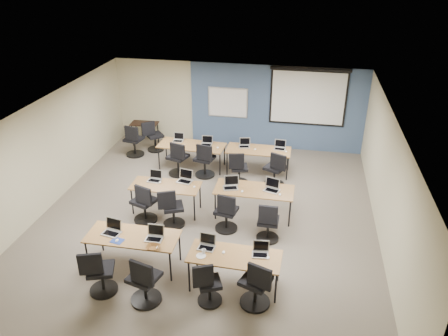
% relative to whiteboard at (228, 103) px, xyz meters
% --- Properties ---
extents(floor, '(8.00, 9.00, 0.02)m').
position_rel_whiteboard_xyz_m(floor, '(0.30, -4.43, -1.45)').
color(floor, '#6B6354').
rests_on(floor, ground).
extents(ceiling, '(8.00, 9.00, 0.02)m').
position_rel_whiteboard_xyz_m(ceiling, '(0.30, -4.43, 1.25)').
color(ceiling, white).
rests_on(ceiling, ground).
extents(wall_back, '(8.00, 0.04, 2.70)m').
position_rel_whiteboard_xyz_m(wall_back, '(0.30, 0.07, -0.10)').
color(wall_back, beige).
rests_on(wall_back, ground).
extents(wall_front, '(8.00, 0.04, 2.70)m').
position_rel_whiteboard_xyz_m(wall_front, '(0.30, -8.93, -0.10)').
color(wall_front, beige).
rests_on(wall_front, ground).
extents(wall_left, '(0.04, 9.00, 2.70)m').
position_rel_whiteboard_xyz_m(wall_left, '(-3.70, -4.43, -0.10)').
color(wall_left, beige).
rests_on(wall_left, ground).
extents(wall_right, '(0.04, 9.00, 2.70)m').
position_rel_whiteboard_xyz_m(wall_right, '(4.30, -4.43, -0.10)').
color(wall_right, beige).
rests_on(wall_right, ground).
extents(blue_accent_panel, '(5.50, 0.04, 2.70)m').
position_rel_whiteboard_xyz_m(blue_accent_panel, '(1.55, 0.04, -0.10)').
color(blue_accent_panel, '#3D5977').
rests_on(blue_accent_panel, wall_back).
extents(whiteboard, '(1.28, 0.03, 0.98)m').
position_rel_whiteboard_xyz_m(whiteboard, '(0.00, 0.00, 0.00)').
color(whiteboard, silver).
rests_on(whiteboard, wall_back).
extents(projector_screen, '(2.40, 0.10, 1.82)m').
position_rel_whiteboard_xyz_m(projector_screen, '(2.50, -0.02, 0.44)').
color(projector_screen, black).
rests_on(projector_screen, wall_back).
extents(training_table_front_left, '(1.85, 0.77, 0.73)m').
position_rel_whiteboard_xyz_m(training_table_front_left, '(-0.75, -6.48, -0.76)').
color(training_table_front_left, brown).
rests_on(training_table_front_left, floor).
extents(training_table_front_right, '(1.74, 0.73, 0.73)m').
position_rel_whiteboard_xyz_m(training_table_front_right, '(1.36, -6.72, -0.77)').
color(training_table_front_right, '#995828').
rests_on(training_table_front_right, floor).
extents(training_table_mid_left, '(1.68, 0.70, 0.73)m').
position_rel_whiteboard_xyz_m(training_table_mid_left, '(-0.73, -4.35, -0.77)').
color(training_table_mid_left, '#A67743').
rests_on(training_table_mid_left, floor).
extents(training_table_mid_right, '(1.88, 0.78, 0.73)m').
position_rel_whiteboard_xyz_m(training_table_mid_right, '(1.40, -4.14, -0.76)').
color(training_table_mid_right, '#A37038').
rests_on(training_table_mid_right, floor).
extents(training_table_back_left, '(1.94, 0.81, 0.73)m').
position_rel_whiteboard_xyz_m(training_table_back_left, '(-0.73, -1.89, -0.76)').
color(training_table_back_left, '#986944').
rests_on(training_table_back_left, floor).
extents(training_table_back_right, '(1.83, 0.76, 0.73)m').
position_rel_whiteboard_xyz_m(training_table_back_right, '(1.23, -1.85, -0.76)').
color(training_table_back_right, '#A47238').
rests_on(training_table_back_right, floor).
extents(laptop_0, '(0.36, 0.30, 0.27)m').
position_rel_whiteboard_xyz_m(laptop_0, '(-1.19, -6.44, -0.65)').
color(laptop_0, '#A2A2A9').
rests_on(laptop_0, training_table_front_left).
extents(mouse_0, '(0.08, 0.11, 0.04)m').
position_rel_whiteboard_xyz_m(mouse_0, '(-0.98, -6.70, -0.71)').
color(mouse_0, white).
rests_on(mouse_0, training_table_front_left).
extents(task_chair_0, '(0.55, 0.53, 1.01)m').
position_rel_whiteboard_xyz_m(task_chair_0, '(-1.08, -7.37, -1.03)').
color(task_chair_0, black).
rests_on(task_chair_0, floor).
extents(laptop_1, '(0.33, 0.28, 0.25)m').
position_rel_whiteboard_xyz_m(laptop_1, '(-0.28, -6.47, -0.66)').
color(laptop_1, silver).
rests_on(laptop_1, training_table_front_left).
extents(mouse_1, '(0.08, 0.10, 0.03)m').
position_rel_whiteboard_xyz_m(mouse_1, '(-0.12, -6.77, -0.71)').
color(mouse_1, white).
rests_on(mouse_1, training_table_front_left).
extents(task_chair_1, '(0.58, 0.58, 1.05)m').
position_rel_whiteboard_xyz_m(task_chair_1, '(-0.16, -7.46, -1.01)').
color(task_chair_1, black).
rests_on(task_chair_1, floor).
extents(laptop_2, '(0.32, 0.27, 0.24)m').
position_rel_whiteboard_xyz_m(laptop_2, '(0.79, -6.55, -0.66)').
color(laptop_2, silver).
rests_on(laptop_2, training_table_front_right).
extents(mouse_2, '(0.08, 0.10, 0.03)m').
position_rel_whiteboard_xyz_m(mouse_2, '(1.14, -6.67, -0.71)').
color(mouse_2, white).
rests_on(mouse_2, training_table_front_right).
extents(task_chair_2, '(0.49, 0.46, 0.95)m').
position_rel_whiteboard_xyz_m(task_chair_2, '(0.97, -7.26, -1.06)').
color(task_chair_2, black).
rests_on(task_chair_2, floor).
extents(laptop_3, '(0.31, 0.26, 0.24)m').
position_rel_whiteboard_xyz_m(laptop_3, '(1.83, -6.57, -0.66)').
color(laptop_3, silver).
rests_on(laptop_3, training_table_front_right).
extents(mouse_3, '(0.07, 0.10, 0.04)m').
position_rel_whiteboard_xyz_m(mouse_3, '(1.98, -6.68, -0.71)').
color(mouse_3, white).
rests_on(mouse_3, training_table_front_right).
extents(task_chair_3, '(0.59, 0.56, 1.04)m').
position_rel_whiteboard_xyz_m(task_chair_3, '(1.84, -7.15, -1.02)').
color(task_chair_3, black).
rests_on(task_chair_3, floor).
extents(laptop_4, '(0.32, 0.28, 0.25)m').
position_rel_whiteboard_xyz_m(laptop_4, '(-1.07, -4.16, -0.66)').
color(laptop_4, silver).
rests_on(laptop_4, training_table_mid_left).
extents(mouse_4, '(0.07, 0.10, 0.03)m').
position_rel_whiteboard_xyz_m(mouse_4, '(-0.90, -4.27, -0.71)').
color(mouse_4, white).
rests_on(mouse_4, training_table_mid_left).
extents(task_chair_4, '(0.59, 0.56, 1.04)m').
position_rel_whiteboard_xyz_m(task_chair_4, '(-1.10, -4.91, -1.02)').
color(task_chair_4, black).
rests_on(task_chair_4, floor).
extents(laptop_5, '(0.36, 0.30, 0.27)m').
position_rel_whiteboard_xyz_m(laptop_5, '(-0.32, -4.05, -0.65)').
color(laptop_5, '#B0B0B0').
rests_on(laptop_5, training_table_mid_left).
extents(mouse_5, '(0.08, 0.10, 0.03)m').
position_rel_whiteboard_xyz_m(mouse_5, '(-0.02, -4.33, -0.71)').
color(mouse_5, white).
rests_on(mouse_5, training_table_mid_left).
extents(task_chair_5, '(0.55, 0.52, 1.00)m').
position_rel_whiteboard_xyz_m(task_chair_5, '(-0.41, -4.96, -1.04)').
color(task_chair_5, black).
rests_on(task_chair_5, floor).
extents(laptop_6, '(0.35, 0.30, 0.27)m').
position_rel_whiteboard_xyz_m(laptop_6, '(0.84, -4.16, -0.65)').
color(laptop_6, '#B8B8B8').
rests_on(laptop_6, training_table_mid_right).
extents(mouse_6, '(0.06, 0.10, 0.03)m').
position_rel_whiteboard_xyz_m(mouse_6, '(1.14, -4.32, -0.71)').
color(mouse_6, white).
rests_on(mouse_6, training_table_mid_right).
extents(task_chair_6, '(0.53, 0.53, 1.01)m').
position_rel_whiteboard_xyz_m(task_chair_6, '(0.87, -4.91, -1.03)').
color(task_chair_6, black).
rests_on(task_chair_6, floor).
extents(laptop_7, '(0.35, 0.30, 0.27)m').
position_rel_whiteboard_xyz_m(laptop_7, '(1.82, -4.10, -0.65)').
color(laptop_7, '#B8B8C1').
rests_on(laptop_7, training_table_mid_right).
extents(mouse_7, '(0.08, 0.11, 0.04)m').
position_rel_whiteboard_xyz_m(mouse_7, '(2.02, -4.31, -0.71)').
color(mouse_7, white).
rests_on(mouse_7, training_table_mid_right).
extents(task_chair_7, '(0.51, 0.51, 0.99)m').
position_rel_whiteboard_xyz_m(task_chair_7, '(1.84, -5.12, -1.04)').
color(task_chair_7, black).
rests_on(task_chair_7, floor).
extents(laptop_8, '(0.30, 0.26, 0.23)m').
position_rel_whiteboard_xyz_m(laptop_8, '(-1.19, -1.67, -0.66)').
color(laptop_8, '#B5B4C1').
rests_on(laptop_8, training_table_back_left).
extents(mouse_8, '(0.06, 0.09, 0.03)m').
position_rel_whiteboard_xyz_m(mouse_8, '(-0.92, -2.00, -0.71)').
color(mouse_8, white).
rests_on(mouse_8, training_table_back_left).
extents(task_chair_8, '(0.59, 0.58, 1.05)m').
position_rel_whiteboard_xyz_m(task_chair_8, '(-0.99, -2.43, -1.01)').
color(task_chair_8, black).
rests_on(task_chair_8, floor).
extents(laptop_9, '(0.32, 0.27, 0.24)m').
position_rel_whiteboard_xyz_m(laptop_9, '(-0.30, -1.78, -0.66)').
color(laptop_9, silver).
rests_on(laptop_9, training_table_back_left).
extents(mouse_9, '(0.09, 0.12, 0.04)m').
position_rel_whiteboard_xyz_m(mouse_9, '(0.06, -1.96, -0.71)').
color(mouse_9, white).
rests_on(mouse_9, training_table_back_left).
extents(task_chair_9, '(0.57, 0.57, 1.04)m').
position_rel_whiteboard_xyz_m(task_chair_9, '(-0.23, -2.38, -1.02)').
color(task_chair_9, black).
rests_on(task_chair_9, floor).
extents(laptop_10, '(0.31, 0.26, 0.24)m').
position_rel_whiteboard_xyz_m(laptop_10, '(0.80, -1.70, -0.66)').
color(laptop_10, '#B5B5B5').
rests_on(laptop_10, training_table_back_right).
extents(mouse_10, '(0.06, 0.09, 0.03)m').
position_rel_whiteboard_xyz_m(mouse_10, '(1.14, -1.87, -0.71)').
color(mouse_10, white).
rests_on(mouse_10, training_table_back_right).
extents(task_chair_10, '(0.50, 0.50, 0.98)m').
position_rel_whiteboard_xyz_m(task_chair_10, '(0.79, -2.65, -1.04)').
color(task_chair_10, black).
rests_on(task_chair_10, floor).
extents(laptop_11, '(0.32, 0.27, 0.25)m').
position_rel_whiteboard_xyz_m(laptop_11, '(1.82, -1.67, -0.66)').
color(laptop_11, '#B3B3B8').
rests_on(laptop_11, training_table_back_right).
extents(mouse_11, '(0.06, 0.09, 0.03)m').
position_rel_whiteboard_xyz_m(mouse_11, '(2.02, -1.86, -0.71)').
color(mouse_11, white).
rests_on(mouse_11, training_table_back_right).
extents(task_chair_11, '(0.60, 0.56, 1.03)m').
position_rel_whiteboard_xyz_m(task_chair_11, '(1.79, -2.57, -1.02)').
color(task_chair_11, black).
rests_on(task_chair_11, floor).
extents(blue_mousepad, '(0.28, 0.25, 0.01)m').
position_rel_whiteboard_xyz_m(blue_mousepad, '(-0.97, -6.70, -0.72)').
color(blue_mousepad, navy).
rests_on(blue_mousepad, training_table_front_left).
extents(snack_bowl, '(0.30, 0.30, 0.07)m').
position_rel_whiteboard_xyz_m(snack_bowl, '(-0.21, -6.80, -0.69)').
color(snack_bowl, brown).
rests_on(snack_bowl, training_table_front_left).
extents(snack_plate, '(0.19, 0.19, 0.01)m').
position_rel_whiteboard_xyz_m(snack_plate, '(0.75, -6.85, -0.71)').
color(snack_plate, white).
rests_on(snack_plate, training_table_front_right).
extents(coffee_cup, '(0.10, 0.10, 0.07)m').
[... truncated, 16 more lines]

